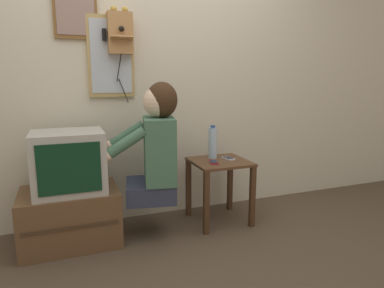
{
  "coord_description": "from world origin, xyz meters",
  "views": [
    {
      "loc": [
        -0.68,
        -1.74,
        1.19
      ],
      "look_at": [
        0.24,
        0.68,
        0.69
      ],
      "focal_mm": 32.0,
      "sensor_mm": 36.0,
      "label": 1
    }
  ],
  "objects": [
    {
      "name": "tv_stand",
      "position": [
        -0.68,
        0.76,
        0.2
      ],
      "size": [
        0.68,
        0.49,
        0.4
      ],
      "color": "brown",
      "rests_on": "ground_plane"
    },
    {
      "name": "television",
      "position": [
        -0.66,
        0.74,
        0.61
      ],
      "size": [
        0.48,
        0.41,
        0.43
      ],
      "color": "#ADA89E",
      "rests_on": "tv_stand"
    },
    {
      "name": "cell_phone_spare",
      "position": [
        0.59,
        0.75,
        0.53
      ],
      "size": [
        0.07,
        0.13,
        0.01
      ],
      "rotation": [
        0.0,
        0.0,
        0.11
      ],
      "color": "silver",
      "rests_on": "side_table"
    },
    {
      "name": "water_bottle",
      "position": [
        0.48,
        0.83,
        0.66
      ],
      "size": [
        0.07,
        0.07,
        0.28
      ],
      "color": "#ADC6DB",
      "rests_on": "side_table"
    },
    {
      "name": "side_table",
      "position": [
        0.5,
        0.73,
        0.4
      ],
      "size": [
        0.45,
        0.44,
        0.52
      ],
      "color": "#51331E",
      "rests_on": "ground_plane"
    },
    {
      "name": "wall_phone_antique",
      "position": [
        -0.23,
        1.01,
        1.53
      ],
      "size": [
        0.23,
        0.19,
        0.73
      ],
      "color": "#AD7A47"
    },
    {
      "name": "cell_phone_held",
      "position": [
        0.42,
        0.68,
        0.53
      ],
      "size": [
        0.08,
        0.13,
        0.01
      ],
      "rotation": [
        0.0,
        0.0,
        -0.21
      ],
      "color": "maroon",
      "rests_on": "side_table"
    },
    {
      "name": "wall_back",
      "position": [
        0.0,
        1.1,
        1.27
      ],
      "size": [
        6.8,
        0.05,
        2.55
      ],
      "color": "beige",
      "rests_on": "ground_plane"
    },
    {
      "name": "framed_picture",
      "position": [
        -0.54,
        1.06,
        1.68
      ],
      "size": [
        0.32,
        0.03,
        0.4
      ],
      "color": "brown"
    },
    {
      "name": "ground_plane",
      "position": [
        0.0,
        0.0,
        0.0
      ],
      "size": [
        14.0,
        14.0,
        0.0
      ],
      "primitive_type": "plane",
      "color": "#4C3D2D"
    },
    {
      "name": "person",
      "position": [
        -0.05,
        0.68,
        0.71
      ],
      "size": [
        0.6,
        0.49,
        0.88
      ],
      "rotation": [
        0.0,
        0.0,
        1.38
      ],
      "color": "#2D3347",
      "rests_on": "ground_plane"
    },
    {
      "name": "wall_mirror",
      "position": [
        -0.3,
        1.06,
        1.35
      ],
      "size": [
        0.35,
        0.03,
        0.62
      ],
      "color": "tan"
    }
  ]
}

